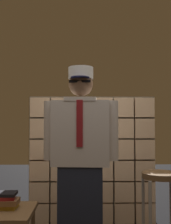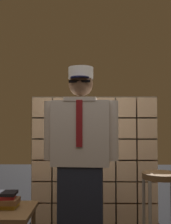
# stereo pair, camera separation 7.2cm
# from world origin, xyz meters

# --- Properties ---
(glass_block_wall) EXTENTS (1.58, 0.10, 1.58)m
(glass_block_wall) POSITION_xyz_m (0.00, 1.23, 0.77)
(glass_block_wall) COLOR #E0B78C
(glass_block_wall) RESTS_ON ground
(standing_person) EXTENTS (0.70, 0.31, 1.75)m
(standing_person) POSITION_xyz_m (-0.14, 0.34, 0.91)
(standing_person) COLOR #1E2333
(standing_person) RESTS_ON ground
(bar_stool) EXTENTS (0.34, 0.34, 0.78)m
(bar_stool) POSITION_xyz_m (0.58, 0.29, 0.58)
(bar_stool) COLOR brown
(bar_stool) RESTS_ON ground
(side_table) EXTENTS (0.52, 0.52, 0.49)m
(side_table) POSITION_xyz_m (-0.81, 0.19, 0.42)
(side_table) COLOR brown
(side_table) RESTS_ON ground
(book_stack) EXTENTS (0.23, 0.18, 0.14)m
(book_stack) POSITION_xyz_m (-0.79, 0.22, 0.56)
(book_stack) COLOR olive
(book_stack) RESTS_ON side_table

